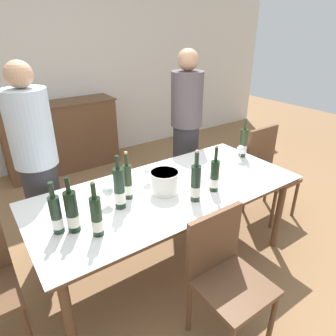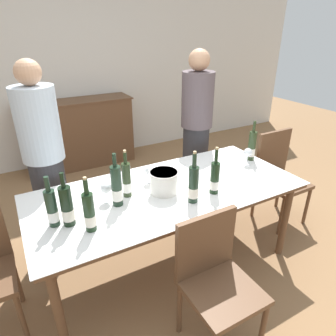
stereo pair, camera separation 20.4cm
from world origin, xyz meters
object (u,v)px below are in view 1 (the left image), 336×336
object	(u,v)px
wine_glass_2	(241,150)
ice_bucket	(164,182)
wine_bottle_0	(56,215)
wine_bottle_5	(243,144)
wine_glass_0	(108,191)
dining_table	(168,196)
wine_bottle_1	(196,184)
chair_near_front	(224,270)
wine_bottle_6	(215,176)
wine_bottle_4	(72,213)
person_host	(38,170)
wine_bottle_7	(119,190)
wine_glass_1	(148,172)
person_guest_left	(186,131)
wine_bottle_3	(97,217)
wine_bottle_2	(128,183)
chair_right_end	(267,167)
sideboard_cabinet	(62,137)

from	to	relation	value
wine_glass_2	ice_bucket	bearing A→B (deg)	-175.12
ice_bucket	wine_bottle_0	distance (m)	0.80
wine_bottle_5	wine_glass_0	world-z (taller)	wine_bottle_5
dining_table	wine_bottle_1	world-z (taller)	wine_bottle_1
chair_near_front	wine_bottle_0	bearing A→B (deg)	140.07
wine_bottle_1	wine_glass_0	bearing A→B (deg)	150.85
wine_bottle_5	wine_glass_2	distance (m)	0.12
wine_bottle_6	wine_glass_0	bearing A→B (deg)	159.88
wine_glass_2	wine_bottle_4	bearing A→B (deg)	-174.95
ice_bucket	wine_glass_0	world-z (taller)	ice_bucket
chair_near_front	wine_bottle_6	bearing A→B (deg)	55.07
wine_bottle_4	person_host	size ratio (longest dim) A/B	0.22
dining_table	wine_bottle_6	world-z (taller)	wine_bottle_6
wine_bottle_7	wine_glass_2	size ratio (longest dim) A/B	2.53
wine_bottle_0	wine_glass_1	size ratio (longest dim) A/B	2.33
wine_bottle_4	person_guest_left	world-z (taller)	person_guest_left
wine_glass_2	chair_near_front	distance (m)	1.24
wine_bottle_0	person_guest_left	distance (m)	1.82
wine_glass_0	wine_glass_1	size ratio (longest dim) A/B	1.02
wine_bottle_6	wine_bottle_7	xyz separation A→B (m)	(-0.69, 0.20, 0.02)
wine_bottle_3	wine_bottle_0	bearing A→B (deg)	139.32
wine_glass_1	person_host	world-z (taller)	person_host
wine_bottle_2	wine_glass_2	xyz separation A→B (m)	(1.16, -0.01, -0.02)
wine_bottle_6	wine_glass_1	size ratio (longest dim) A/B	2.50
wine_bottle_1	wine_glass_2	bearing A→B (deg)	20.69
wine_bottle_4	wine_bottle_6	world-z (taller)	wine_bottle_6
wine_glass_2	wine_bottle_6	bearing A→B (deg)	-155.01
wine_bottle_5	wine_glass_0	bearing A→B (deg)	-177.66
wine_bottle_1	wine_bottle_6	size ratio (longest dim) A/B	1.06
wine_bottle_6	chair_right_end	distance (m)	1.16
dining_table	wine_bottle_6	distance (m)	0.39
wine_bottle_5	wine_glass_0	distance (m)	1.42
chair_near_front	sideboard_cabinet	bearing A→B (deg)	90.73
dining_table	wine_glass_2	world-z (taller)	wine_glass_2
wine_bottle_0	person_guest_left	world-z (taller)	person_guest_left
wine_bottle_3	ice_bucket	bearing A→B (deg)	17.14
ice_bucket	wine_bottle_0	xyz separation A→B (m)	(-0.80, -0.03, 0.03)
wine_glass_2	wine_bottle_1	bearing A→B (deg)	-159.31
wine_bottle_7	wine_bottle_3	bearing A→B (deg)	-141.90
dining_table	wine_bottle_3	size ratio (longest dim) A/B	5.73
sideboard_cabinet	wine_glass_1	distance (m)	2.29
wine_bottle_4	wine_bottle_6	size ratio (longest dim) A/B	0.99
wine_bottle_6	wine_bottle_3	bearing A→B (deg)	179.85
dining_table	wine_glass_0	world-z (taller)	wine_glass_0
wine_bottle_2	chair_right_end	xyz separation A→B (m)	(1.65, 0.03, -0.34)
wine_bottle_4	wine_glass_0	xyz separation A→B (m)	(0.30, 0.15, -0.02)
wine_glass_2	chair_near_front	world-z (taller)	wine_glass_2
wine_bottle_4	wine_glass_0	bearing A→B (deg)	26.31
wine_bottle_6	person_guest_left	bearing A→B (deg)	63.05
wine_bottle_0	person_guest_left	bearing A→B (deg)	26.72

